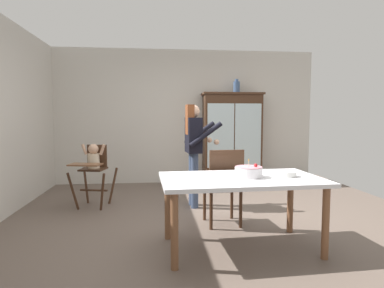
{
  "coord_description": "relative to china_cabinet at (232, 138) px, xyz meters",
  "views": [
    {
      "loc": [
        -0.6,
        -4.11,
        1.36
      ],
      "look_at": [
        -0.07,
        0.7,
        0.95
      ],
      "focal_mm": 30.78,
      "sensor_mm": 36.0,
      "label": 1
    }
  ],
  "objects": [
    {
      "name": "ground_plane",
      "position": [
        -0.92,
        -2.37,
        -0.92
      ],
      "size": [
        6.24,
        6.24,
        0.0
      ],
      "primitive_type": "plane",
      "color": "#66564C"
    },
    {
      "name": "wall_back",
      "position": [
        -0.92,
        0.26,
        0.43
      ],
      "size": [
        5.32,
        0.06,
        2.7
      ],
      "primitive_type": "cube",
      "color": "beige",
      "rests_on": "ground_plane"
    },
    {
      "name": "china_cabinet",
      "position": [
        0.0,
        0.0,
        0.0
      ],
      "size": [
        1.2,
        0.48,
        1.83
      ],
      "color": "#422819",
      "rests_on": "ground_plane"
    },
    {
      "name": "ceramic_vase",
      "position": [
        0.09,
        0.0,
        1.03
      ],
      "size": [
        0.13,
        0.13,
        0.27
      ],
      "color": "#3D567F",
      "rests_on": "china_cabinet"
    },
    {
      "name": "high_chair_with_toddler",
      "position": [
        -2.45,
        -1.48,
        -0.26
      ],
      "size": [
        0.68,
        0.77,
        0.95
      ],
      "rotation": [
        0.0,
        0.0,
        -0.22
      ],
      "color": "#422819",
      "rests_on": "ground_plane"
    },
    {
      "name": "adult_person",
      "position": [
        -0.96,
        -1.63,
        0.05
      ],
      "size": [
        0.53,
        0.52,
        1.53
      ],
      "rotation": [
        0.0,
        0.0,
        1.66
      ],
      "color": "#3D4C6B",
      "rests_on": "ground_plane"
    },
    {
      "name": "dining_table",
      "position": [
        -0.66,
        -3.26,
        -0.27
      ],
      "size": [
        1.66,
        1.0,
        0.74
      ],
      "color": "silver",
      "rests_on": "ground_plane"
    },
    {
      "name": "birthday_cake",
      "position": [
        -0.58,
        -3.25,
        -0.12
      ],
      "size": [
        0.28,
        0.28,
        0.19
      ],
      "color": "white",
      "rests_on": "dining_table"
    },
    {
      "name": "serving_bowl",
      "position": [
        -0.18,
        -3.27,
        -0.15
      ],
      "size": [
        0.18,
        0.18,
        0.05
      ],
      "primitive_type": "cylinder",
      "color": "silver",
      "rests_on": "dining_table"
    },
    {
      "name": "dining_chair_far_side",
      "position": [
        -0.69,
        -2.57,
        -0.36
      ],
      "size": [
        0.47,
        0.47,
        0.96
      ],
      "rotation": [
        0.0,
        0.0,
        3.21
      ],
      "color": "#422819",
      "rests_on": "ground_plane"
    }
  ]
}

